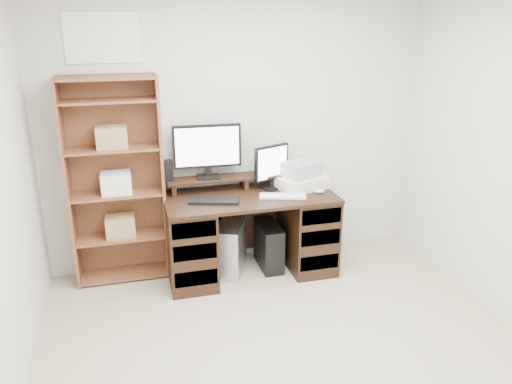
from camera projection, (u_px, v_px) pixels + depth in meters
name	position (u px, v px, depth m)	size (l,w,h in m)	color
room	(318.00, 207.00, 2.74)	(3.54, 4.04, 2.54)	tan
desk	(250.00, 232.00, 4.53)	(1.50, 0.70, 0.75)	black
riser_shelf	(244.00, 178.00, 4.57)	(1.40, 0.22, 0.12)	black
monitor_wide	(207.00, 148.00, 4.42)	(0.61, 0.16, 0.48)	black
monitor_small	(272.00, 165.00, 4.52)	(0.35, 0.20, 0.40)	black
speaker	(168.00, 170.00, 4.38)	(0.07, 0.07, 0.19)	black
keyboard_black	(214.00, 201.00, 4.23)	(0.42, 0.14, 0.02)	black
keyboard_white	(283.00, 196.00, 4.35)	(0.40, 0.12, 0.02)	white
mouse	(320.00, 191.00, 4.45)	(0.09, 0.06, 0.04)	white
printer	(301.00, 182.00, 4.58)	(0.44, 0.33, 0.11)	beige
basket	(302.00, 169.00, 4.54)	(0.32, 0.23, 0.14)	#92969C
tower_silver	(231.00, 248.00, 4.57)	(0.21, 0.48, 0.48)	#AEB0B5
tower_black	(269.00, 246.00, 4.67)	(0.18, 0.42, 0.42)	black
bookshelf	(116.00, 180.00, 4.27)	(0.80, 0.30, 1.80)	brown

